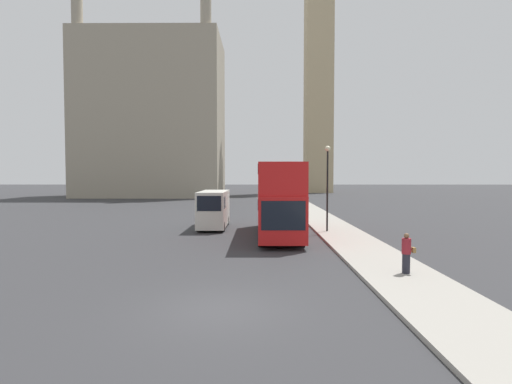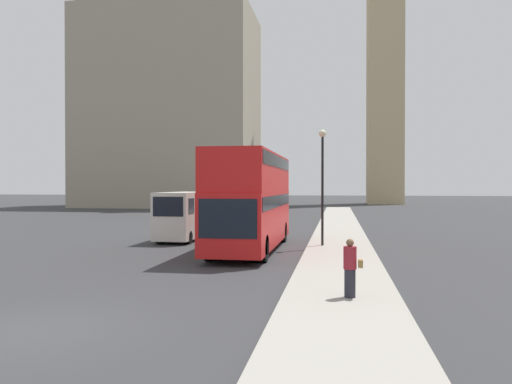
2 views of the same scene
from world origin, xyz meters
TOP-DOWN VIEW (x-y plane):
  - ground_plane at (0.00, 0.00)m, footprint 300.00×300.00m
  - sidewalk_strip at (6.58, 0.00)m, footprint 3.15×120.00m
  - clock_tower at (14.38, 77.62)m, footprint 6.35×6.52m
  - building_block_distant at (-18.15, 61.48)m, footprint 24.98×15.03m
  - red_double_decker_bus at (2.40, 13.94)m, footprint 2.60×10.59m
  - white_van at (-2.16, 17.67)m, footprint 1.94×5.61m
  - pedestrian at (6.81, 3.71)m, footprint 0.50×0.34m
  - street_lamp at (5.74, 15.15)m, footprint 0.36×0.36m

SIDE VIEW (x-z plane):
  - ground_plane at x=0.00m, z-range 0.00..0.00m
  - sidewalk_strip at x=6.58m, z-range 0.00..0.15m
  - pedestrian at x=6.81m, z-range 0.15..1.70m
  - white_van at x=-2.16m, z-range 0.09..2.82m
  - red_double_decker_bus at x=2.40m, z-range 0.26..4.86m
  - street_lamp at x=5.74m, z-range 1.05..6.75m
  - building_block_distant at x=-18.15m, z-range -3.07..31.71m
  - clock_tower at x=14.38m, z-range 0.84..67.54m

